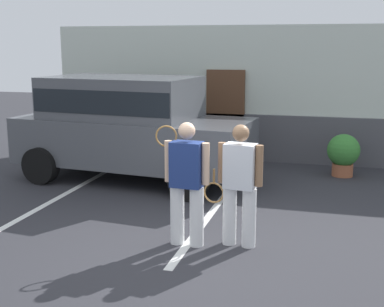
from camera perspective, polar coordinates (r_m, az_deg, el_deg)
ground_plane at (r=7.08m, az=0.07°, el=-10.43°), size 40.00×40.00×0.00m
parking_stripe_0 at (r=9.49m, az=-14.90°, el=-4.99°), size 0.12×4.40×0.01m
parking_stripe_1 at (r=8.47m, az=1.95°, el=-6.63°), size 0.12×4.40×0.01m
house_frontage at (r=12.35m, az=7.21°, el=6.01°), size 9.92×0.40×3.10m
parked_suv at (r=10.52m, az=-6.88°, el=3.31°), size 4.77×2.55×2.05m
tennis_player_man at (r=7.01m, az=-0.59°, el=-3.09°), size 0.76×0.29×1.68m
tennis_player_woman at (r=7.02m, az=5.16°, el=-3.32°), size 0.87×0.30×1.65m
potted_plant_by_porch at (r=11.24m, az=16.08°, el=0.06°), size 0.66×0.66×0.87m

